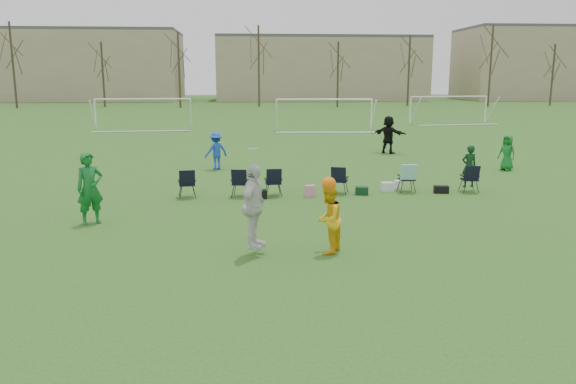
{
  "coord_description": "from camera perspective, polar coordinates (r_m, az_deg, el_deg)",
  "views": [
    {
      "loc": [
        -2.04,
        -11.06,
        3.96
      ],
      "look_at": [
        -1.03,
        2.27,
        1.25
      ],
      "focal_mm": 35.0,
      "sensor_mm": 36.0,
      "label": 1
    }
  ],
  "objects": [
    {
      "name": "goal_left",
      "position": [
        45.8,
        -14.5,
        8.54
      ],
      "size": [
        7.39,
        0.76,
        2.46
      ],
      "rotation": [
        0.0,
        0.0,
        0.09
      ],
      "color": "white",
      "rests_on": "ground"
    },
    {
      "name": "goal_mid",
      "position": [
        43.53,
        3.69,
        8.74
      ],
      "size": [
        7.4,
        0.63,
        2.46
      ],
      "rotation": [
        0.0,
        0.0,
        -0.07
      ],
      "color": "white",
      "rests_on": "ground"
    },
    {
      "name": "building_row",
      "position": [
        107.43,
        0.36,
        12.53
      ],
      "size": [
        126.0,
        16.0,
        13.0
      ],
      "color": "tan",
      "rests_on": "ground"
    },
    {
      "name": "fielder_green_far",
      "position": [
        26.4,
        21.38,
        3.74
      ],
      "size": [
        0.85,
        0.91,
        1.56
      ],
      "primitive_type": "imported",
      "rotation": [
        0.0,
        0.0,
        -0.95
      ],
      "color": "#136E24",
      "rests_on": "ground"
    },
    {
      "name": "tree_line",
      "position": [
        80.94,
        -2.78,
        12.23
      ],
      "size": [
        110.28,
        3.28,
        11.4
      ],
      "color": "#382B21",
      "rests_on": "ground"
    },
    {
      "name": "ground",
      "position": [
        11.92,
        5.82,
        -8.0
      ],
      "size": [
        260.0,
        260.0,
        0.0
      ],
      "primitive_type": "plane",
      "color": "#2A5219",
      "rests_on": "ground"
    },
    {
      "name": "sideline_setup",
      "position": [
        19.62,
        5.41,
        1.25
      ],
      "size": [
        10.57,
        1.69,
        1.65
      ],
      "color": "#0E3515",
      "rests_on": "ground"
    },
    {
      "name": "fielder_black",
      "position": [
        30.73,
        10.17,
        5.76
      ],
      "size": [
        1.76,
        1.72,
        2.01
      ],
      "primitive_type": "imported",
      "rotation": [
        0.0,
        0.0,
        2.38
      ],
      "color": "black",
      "rests_on": "ground"
    },
    {
      "name": "center_contest",
      "position": [
        12.7,
        -0.19,
        -1.98
      ],
      "size": [
        2.59,
        1.23,
        2.47
      ],
      "color": "silver",
      "rests_on": "ground"
    },
    {
      "name": "goal_right",
      "position": [
        52.31,
        16.04,
        8.78
      ],
      "size": [
        7.35,
        1.14,
        2.46
      ],
      "rotation": [
        0.0,
        0.0,
        0.14
      ],
      "color": "white",
      "rests_on": "ground"
    },
    {
      "name": "fielder_green_near",
      "position": [
        16.33,
        -19.48,
        0.35
      ],
      "size": [
        0.87,
        0.79,
        2.0
      ],
      "primitive_type": "imported",
      "rotation": [
        0.0,
        0.0,
        0.54
      ],
      "color": "#126727",
      "rests_on": "ground"
    },
    {
      "name": "fielder_blue",
      "position": [
        25.02,
        -7.32,
        4.17
      ],
      "size": [
        1.23,
        1.05,
        1.66
      ],
      "primitive_type": "imported",
      "rotation": [
        0.0,
        0.0,
        3.65
      ],
      "color": "blue",
      "rests_on": "ground"
    }
  ]
}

